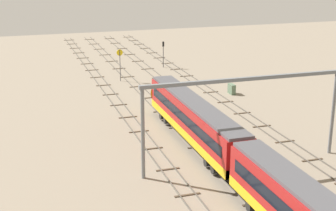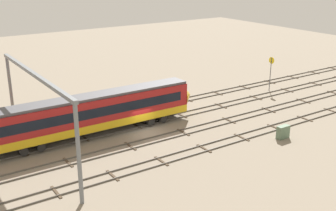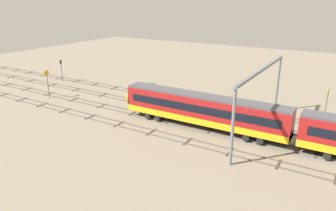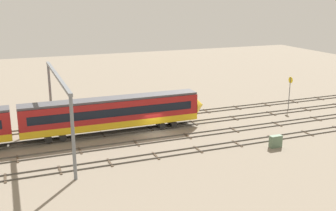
{
  "view_description": "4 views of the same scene",
  "coord_description": "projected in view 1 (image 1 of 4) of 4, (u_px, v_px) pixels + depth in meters",
  "views": [
    {
      "loc": [
        -54.42,
        21.13,
        20.47
      ],
      "look_at": [
        3.51,
        2.68,
        1.82
      ],
      "focal_mm": 53.3,
      "sensor_mm": 36.0,
      "label": 1
    },
    {
      "loc": [
        -23.79,
        -40.06,
        19.14
      ],
      "look_at": [
        3.92,
        1.32,
        2.24
      ],
      "focal_mm": 45.4,
      "sensor_mm": 36.0,
      "label": 2
    },
    {
      "loc": [
        -22.6,
        40.26,
        17.5
      ],
      "look_at": [
        0.76,
        1.67,
        2.11
      ],
      "focal_mm": 33.52,
      "sensor_mm": 36.0,
      "label": 3
    },
    {
      "loc": [
        -17.97,
        -49.63,
        18.25
      ],
      "look_at": [
        2.19,
        1.13,
        3.49
      ],
      "focal_mm": 43.91,
      "sensor_mm": 36.0,
      "label": 4
    }
  ],
  "objects": [
    {
      "name": "track_near_foreground",
      "position": [
        252.0,
        119.0,
        63.85
      ],
      "size": [
        142.75,
        2.4,
        0.16
      ],
      "color": "#59544C",
      "rests_on": "ground"
    },
    {
      "name": "signal_light_trackside_approach",
      "position": [
        163.0,
        51.0,
        92.25
      ],
      "size": [
        0.31,
        0.32,
        4.84
      ],
      "color": "#4C4C51",
      "rests_on": "ground"
    },
    {
      "name": "track_second_far",
      "position": [
        139.0,
        131.0,
        59.52
      ],
      "size": [
        142.75,
        2.4,
        0.16
      ],
      "color": "#59544C",
      "rests_on": "ground"
    },
    {
      "name": "overhead_gantry",
      "position": [
        245.0,
        99.0,
        48.28
      ],
      "size": [
        0.4,
        21.13,
        9.09
      ],
      "color": "slate",
      "rests_on": "ground"
    },
    {
      "name": "track_with_train",
      "position": [
        178.0,
        127.0,
        60.96
      ],
      "size": [
        142.75,
        2.4,
        0.16
      ],
      "color": "#59544C",
      "rests_on": "ground"
    },
    {
      "name": "speed_sign_mid_trackside",
      "position": [
        120.0,
        60.0,
        82.21
      ],
      "size": [
        0.14,
        1.04,
        5.3
      ],
      "color": "#4C4C51",
      "rests_on": "ground"
    },
    {
      "name": "ground_plane",
      "position": [
        197.0,
        126.0,
        61.7
      ],
      "size": [
        158.75,
        158.75,
        0.0
      ],
      "primitive_type": "plane",
      "color": "gray"
    },
    {
      "name": "relay_cabinet",
      "position": [
        232.0,
        89.0,
        75.38
      ],
      "size": [
        1.58,
        0.67,
        1.51
      ],
      "color": "#597259",
      "rests_on": "ground"
    },
    {
      "name": "track_second_near",
      "position": [
        216.0,
        123.0,
        62.4
      ],
      "size": [
        142.75,
        2.4,
        0.16
      ],
      "color": "#59544C",
      "rests_on": "ground"
    }
  ]
}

